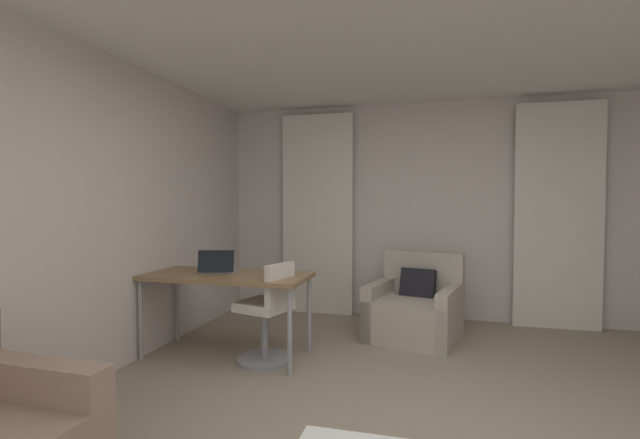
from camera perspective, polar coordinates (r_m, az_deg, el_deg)
The scene contains 8 objects.
wall_window at distance 5.49m, azimuth 14.05°, elevation 1.11°, with size 5.12×0.06×2.60m.
wall_left at distance 3.57m, azimuth -31.84°, elevation 0.28°, with size 0.06×6.12×2.60m.
curtain_left_panel at distance 5.54m, azimuth -0.32°, elevation 0.67°, with size 0.90×0.06×2.50m.
curtain_right_panel at distance 5.52m, azimuth 28.46°, elevation 0.40°, with size 0.90×0.06×2.50m.
armchair at distance 4.76m, azimuth 12.23°, elevation -11.43°, with size 1.03×1.03×0.86m.
desk at distance 4.11m, azimuth -12.00°, elevation -7.72°, with size 1.49×0.67×0.75m.
desk_chair at distance 3.94m, azimuth -6.76°, elevation -12.61°, with size 0.50×0.50×0.88m.
laptop at distance 4.16m, azimuth -13.13°, elevation -6.15°, with size 0.38×0.33×0.22m.
Camera 1 is at (0.06, -2.45, 1.40)m, focal length 24.69 mm.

